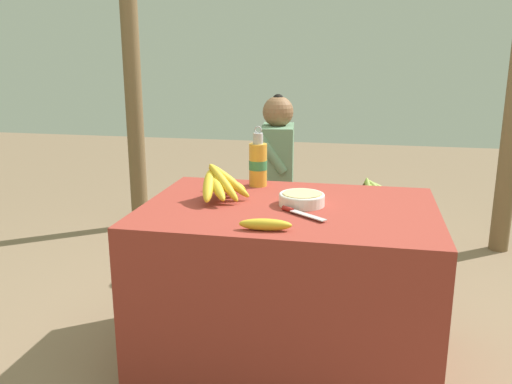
{
  "coord_description": "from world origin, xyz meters",
  "views": [
    {
      "loc": [
        0.3,
        -2.19,
        1.36
      ],
      "look_at": [
        -0.15,
        0.05,
        0.76
      ],
      "focal_mm": 38.0,
      "sensor_mm": 36.0,
      "label": 1
    }
  ],
  "objects_px": {
    "banana_bunch_ripe": "(220,182)",
    "serving_bowl": "(302,198)",
    "support_post_near": "(132,73)",
    "seated_vendor": "(270,165)",
    "loose_banana_front": "(265,225)",
    "knife": "(297,212)",
    "wooden_bench": "(302,205)",
    "banana_bunch_green": "(372,187)",
    "water_bottle": "(258,163)"
  },
  "relations": [
    {
      "from": "support_post_near",
      "to": "water_bottle",
      "type": "bearing_deg",
      "value": -47.84
    },
    {
      "from": "loose_banana_front",
      "to": "seated_vendor",
      "type": "bearing_deg",
      "value": 99.41
    },
    {
      "from": "wooden_bench",
      "to": "water_bottle",
      "type": "bearing_deg",
      "value": -97.16
    },
    {
      "from": "serving_bowl",
      "to": "water_bottle",
      "type": "xyz_separation_m",
      "value": [
        -0.25,
        0.3,
        0.08
      ]
    },
    {
      "from": "loose_banana_front",
      "to": "banana_bunch_green",
      "type": "bearing_deg",
      "value": 75.78
    },
    {
      "from": "loose_banana_front",
      "to": "banana_bunch_green",
      "type": "distance_m",
      "value": 1.64
    },
    {
      "from": "water_bottle",
      "to": "loose_banana_front",
      "type": "distance_m",
      "value": 0.68
    },
    {
      "from": "serving_bowl",
      "to": "support_post_near",
      "type": "relative_size",
      "value": 0.08
    },
    {
      "from": "seated_vendor",
      "to": "support_post_near",
      "type": "distance_m",
      "value": 1.35
    },
    {
      "from": "serving_bowl",
      "to": "seated_vendor",
      "type": "height_order",
      "value": "seated_vendor"
    },
    {
      "from": "loose_banana_front",
      "to": "knife",
      "type": "xyz_separation_m",
      "value": [
        0.09,
        0.22,
        -0.01
      ]
    },
    {
      "from": "water_bottle",
      "to": "support_post_near",
      "type": "bearing_deg",
      "value": 132.16
    },
    {
      "from": "banana_bunch_ripe",
      "to": "wooden_bench",
      "type": "bearing_deg",
      "value": 79.23
    },
    {
      "from": "banana_bunch_ripe",
      "to": "serving_bowl",
      "type": "height_order",
      "value": "banana_bunch_ripe"
    },
    {
      "from": "serving_bowl",
      "to": "water_bottle",
      "type": "height_order",
      "value": "water_bottle"
    },
    {
      "from": "knife",
      "to": "seated_vendor",
      "type": "height_order",
      "value": "seated_vendor"
    },
    {
      "from": "loose_banana_front",
      "to": "wooden_bench",
      "type": "relative_size",
      "value": 0.13
    },
    {
      "from": "support_post_near",
      "to": "knife",
      "type": "bearing_deg",
      "value": -50.55
    },
    {
      "from": "water_bottle",
      "to": "wooden_bench",
      "type": "relative_size",
      "value": 0.2
    },
    {
      "from": "loose_banana_front",
      "to": "support_post_near",
      "type": "distance_m",
      "value": 2.49
    },
    {
      "from": "serving_bowl",
      "to": "seated_vendor",
      "type": "bearing_deg",
      "value": 106.36
    },
    {
      "from": "banana_bunch_ripe",
      "to": "loose_banana_front",
      "type": "relative_size",
      "value": 1.7
    },
    {
      "from": "serving_bowl",
      "to": "loose_banana_front",
      "type": "xyz_separation_m",
      "value": [
        -0.09,
        -0.36,
        -0.01
      ]
    },
    {
      "from": "banana_bunch_ripe",
      "to": "knife",
      "type": "height_order",
      "value": "banana_bunch_ripe"
    },
    {
      "from": "seated_vendor",
      "to": "banana_bunch_green",
      "type": "bearing_deg",
      "value": 177.22
    },
    {
      "from": "banana_bunch_ripe",
      "to": "serving_bowl",
      "type": "distance_m",
      "value": 0.37
    },
    {
      "from": "knife",
      "to": "banana_bunch_ripe",
      "type": "bearing_deg",
      "value": -165.41
    },
    {
      "from": "banana_bunch_ripe",
      "to": "banana_bunch_green",
      "type": "bearing_deg",
      "value": 60.8
    },
    {
      "from": "wooden_bench",
      "to": "banana_bunch_green",
      "type": "xyz_separation_m",
      "value": [
        0.44,
        0.0,
        0.14
      ]
    },
    {
      "from": "knife",
      "to": "seated_vendor",
      "type": "relative_size",
      "value": 0.18
    },
    {
      "from": "banana_bunch_ripe",
      "to": "support_post_near",
      "type": "relative_size",
      "value": 0.14
    },
    {
      "from": "knife",
      "to": "wooden_bench",
      "type": "height_order",
      "value": "knife"
    },
    {
      "from": "serving_bowl",
      "to": "knife",
      "type": "distance_m",
      "value": 0.14
    },
    {
      "from": "knife",
      "to": "support_post_near",
      "type": "relative_size",
      "value": 0.08
    },
    {
      "from": "banana_bunch_ripe",
      "to": "serving_bowl",
      "type": "bearing_deg",
      "value": -2.49
    },
    {
      "from": "banana_bunch_ripe",
      "to": "water_bottle",
      "type": "height_order",
      "value": "water_bottle"
    },
    {
      "from": "water_bottle",
      "to": "support_post_near",
      "type": "relative_size",
      "value": 0.12
    },
    {
      "from": "serving_bowl",
      "to": "support_post_near",
      "type": "height_order",
      "value": "support_post_near"
    },
    {
      "from": "loose_banana_front",
      "to": "seated_vendor",
      "type": "relative_size",
      "value": 0.18
    },
    {
      "from": "serving_bowl",
      "to": "seated_vendor",
      "type": "distance_m",
      "value": 1.23
    },
    {
      "from": "water_bottle",
      "to": "knife",
      "type": "xyz_separation_m",
      "value": [
        0.25,
        -0.44,
        -0.1
      ]
    },
    {
      "from": "serving_bowl",
      "to": "seated_vendor",
      "type": "relative_size",
      "value": 0.18
    },
    {
      "from": "banana_bunch_ripe",
      "to": "seated_vendor",
      "type": "xyz_separation_m",
      "value": [
        0.02,
        1.16,
        -0.16
      ]
    },
    {
      "from": "loose_banana_front",
      "to": "support_post_near",
      "type": "relative_size",
      "value": 0.08
    },
    {
      "from": "seated_vendor",
      "to": "banana_bunch_green",
      "type": "relative_size",
      "value": 3.29
    },
    {
      "from": "serving_bowl",
      "to": "loose_banana_front",
      "type": "distance_m",
      "value": 0.37
    },
    {
      "from": "banana_bunch_ripe",
      "to": "wooden_bench",
      "type": "relative_size",
      "value": 0.23
    },
    {
      "from": "banana_bunch_ripe",
      "to": "serving_bowl",
      "type": "relative_size",
      "value": 1.73
    },
    {
      "from": "knife",
      "to": "banana_bunch_green",
      "type": "height_order",
      "value": "knife"
    },
    {
      "from": "support_post_near",
      "to": "serving_bowl",
      "type": "bearing_deg",
      "value": -48.23
    }
  ]
}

